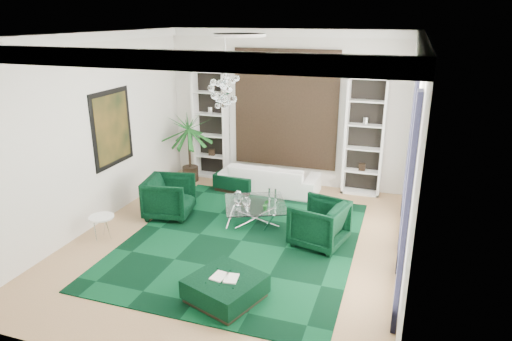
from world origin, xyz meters
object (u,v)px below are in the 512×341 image
(armchair_left, at_px, (169,197))
(coffee_table, at_px, (255,213))
(side_table, at_px, (103,228))
(palm, at_px, (189,139))
(ottoman_side, at_px, (240,180))
(armchair_right, at_px, (319,223))
(ottoman_front, at_px, (225,289))
(sofa, at_px, (270,178))

(armchair_left, distance_m, coffee_table, 1.86)
(side_table, distance_m, palm, 3.62)
(ottoman_side, bearing_deg, armchair_right, -43.29)
(armchair_right, relative_size, coffee_table, 0.77)
(armchair_right, xyz_separation_m, ottoman_front, (-0.97, -2.21, -0.23))
(sofa, height_order, ottoman_side, sofa)
(sofa, relative_size, palm, 1.06)
(coffee_table, bearing_deg, ottoman_side, 119.61)
(side_table, relative_size, palm, 0.21)
(ottoman_side, height_order, side_table, side_table)
(ottoman_front, relative_size, palm, 0.44)
(coffee_table, height_order, ottoman_side, ottoman_side)
(sofa, height_order, palm, palm)
(coffee_table, bearing_deg, palm, 142.24)
(ottoman_front, height_order, side_table, side_table)
(coffee_table, relative_size, ottoman_side, 1.23)
(coffee_table, bearing_deg, sofa, 97.20)
(armchair_left, xyz_separation_m, side_table, (-0.71, -1.35, -0.21))
(coffee_table, distance_m, ottoman_front, 2.80)
(armchair_left, xyz_separation_m, armchair_right, (3.26, -0.26, -0.01))
(armchair_left, height_order, palm, palm)
(sofa, xyz_separation_m, ottoman_front, (0.68, -4.53, -0.15))
(armchair_left, bearing_deg, palm, 4.57)
(armchair_right, distance_m, coffee_table, 1.55)
(armchair_left, distance_m, ottoman_side, 2.20)
(coffee_table, height_order, palm, palm)
(coffee_table, bearing_deg, armchair_right, -20.92)
(sofa, height_order, coffee_table, sofa)
(armchair_left, bearing_deg, side_table, 141.85)
(sofa, xyz_separation_m, armchair_right, (1.66, -2.32, 0.08))
(ottoman_side, relative_size, palm, 0.44)
(coffee_table, xyz_separation_m, palm, (-2.41, 1.87, 0.91))
(armchair_left, distance_m, ottoman_front, 3.37)
(ottoman_front, xyz_separation_m, palm, (-2.87, 4.63, 0.92))
(armchair_left, bearing_deg, ottoman_side, -33.27)
(sofa, height_order, side_table, sofa)
(palm, bearing_deg, ottoman_side, -5.57)
(armchair_left, xyz_separation_m, ottoman_side, (0.85, 2.02, -0.22))
(sofa, bearing_deg, armchair_right, 126.23)
(armchair_left, height_order, ottoman_side, armchair_left)
(ottoman_side, bearing_deg, ottoman_front, -72.21)
(ottoman_side, bearing_deg, palm, 174.43)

